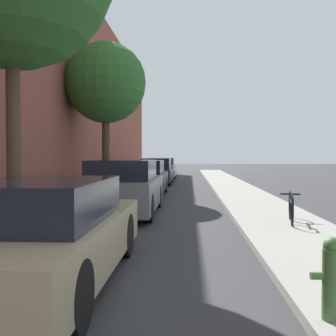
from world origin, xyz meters
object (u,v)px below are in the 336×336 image
object	(u,v)px
parked_car_champagne	(43,234)
street_tree_far	(106,83)
parked_car_black	(143,178)
bicycle	(291,207)
parked_car_navy	(157,172)
parked_car_grey	(124,188)
parked_car_white	(162,169)
fire_hydrant	(332,277)

from	to	relation	value
parked_car_champagne	street_tree_far	xyz separation A→B (m)	(-1.59, 11.18, 3.83)
parked_car_black	bicycle	world-z (taller)	parked_car_black
parked_car_champagne	street_tree_far	world-z (taller)	street_tree_far
bicycle	parked_car_black	bearing A→B (deg)	131.61
parked_car_navy	street_tree_far	distance (m)	7.07
parked_car_grey	parked_car_black	world-z (taller)	parked_car_grey
parked_car_black	parked_car_white	size ratio (longest dim) A/B	0.97
parked_car_white	bicycle	distance (m)	18.60
parked_car_navy	fire_hydrant	world-z (taller)	parked_car_navy
parked_car_grey	street_tree_far	size ratio (longest dim) A/B	0.72
parked_car_grey	parked_car_navy	size ratio (longest dim) A/B	0.98
parked_car_grey	street_tree_far	world-z (taller)	street_tree_far
parked_car_grey	parked_car_black	xyz separation A→B (m)	(-0.08, 5.08, -0.03)
parked_car_grey	parked_car_white	bearing A→B (deg)	90.36
parked_car_black	bicycle	distance (m)	7.98
parked_car_white	bicycle	xyz separation A→B (m)	(4.03, -18.16, -0.23)
parked_car_champagne	parked_car_grey	xyz separation A→B (m)	(0.02, 5.82, 0.08)
parked_car_black	street_tree_far	world-z (taller)	street_tree_far
parked_car_navy	street_tree_far	world-z (taller)	street_tree_far
parked_car_champagne	bicycle	xyz separation A→B (m)	(3.94, 4.01, -0.16)
parked_car_black	bicycle	bearing A→B (deg)	-59.82
street_tree_far	fire_hydrant	size ratio (longest dim) A/B	8.14
parked_car_champagne	parked_car_white	world-z (taller)	parked_car_white
parked_car_champagne	parked_car_grey	world-z (taller)	parked_car_grey
street_tree_far	bicycle	world-z (taller)	street_tree_far
parked_car_champagne	bicycle	distance (m)	5.63
fire_hydrant	parked_car_navy	bearing A→B (deg)	99.45
parked_car_grey	parked_car_white	size ratio (longest dim) A/B	0.98
street_tree_far	parked_car_navy	bearing A→B (deg)	74.74
parked_car_champagne	bicycle	world-z (taller)	parked_car_champagne
parked_car_grey	fire_hydrant	size ratio (longest dim) A/B	5.90
parked_car_grey	bicycle	size ratio (longest dim) A/B	2.81
parked_car_navy	parked_car_white	xyz separation A→B (m)	(-0.07, 5.22, 0.01)
parked_car_white	fire_hydrant	world-z (taller)	parked_car_white
parked_car_black	parked_car_navy	world-z (taller)	parked_car_navy
parked_car_navy	street_tree_far	bearing A→B (deg)	-105.26
bicycle	parked_car_grey	bearing A→B (deg)	166.66
parked_car_black	parked_car_white	world-z (taller)	parked_car_white
parked_car_grey	parked_car_black	size ratio (longest dim) A/B	1.01
parked_car_grey	fire_hydrant	bearing A→B (deg)	-66.85
parked_car_grey	parked_car_navy	xyz separation A→B (m)	(-0.03, 11.13, -0.02)
parked_car_champagne	parked_car_navy	world-z (taller)	parked_car_navy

